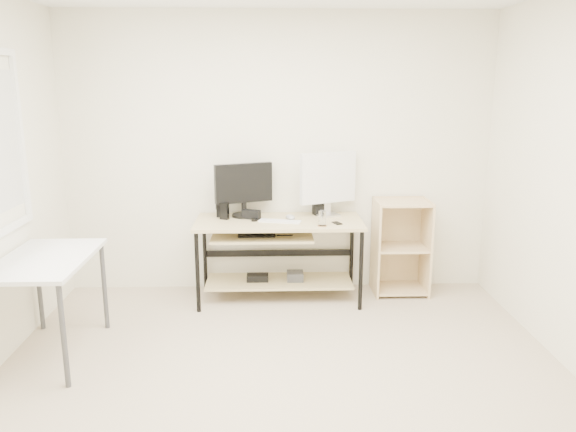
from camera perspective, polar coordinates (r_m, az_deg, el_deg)
The scene contains 16 objects.
room at distance 3.36m, azimuth -2.87°, elevation 2.37°, with size 4.01×4.01×2.62m.
desk at distance 5.11m, azimuth -1.22°, elevation -2.73°, with size 1.50×0.65×0.75m.
side_table at distance 4.37m, azimuth -23.40°, elevation -4.90°, with size 0.60×1.00×0.75m.
shelf_unit at distance 5.43m, azimuth 11.29°, elevation -2.97°, with size 0.50×0.40×0.90m.
black_monitor at distance 5.16m, azimuth -4.53°, elevation 3.02°, with size 0.52×0.24×0.49m.
white_imac at distance 5.18m, azimuth 4.08°, elevation 3.71°, with size 0.53×0.26×0.59m.
keyboard at distance 4.99m, azimuth -0.82°, elevation -0.54°, with size 0.38×0.10×0.01m, color white.
mouse at distance 5.08m, azimuth 0.24°, elevation -0.12°, with size 0.08×0.13×0.04m, color #AEAEB3.
center_speaker at distance 5.11m, azimuth -3.76°, elevation 0.16°, with size 0.16×0.07×0.08m, color black.
speaker_left at distance 5.21m, azimuth -6.74°, elevation 1.01°, with size 0.11×0.11×0.19m.
speaker_right at distance 5.27m, azimuth 3.08°, elevation 0.71°, with size 0.09×0.09×0.11m, color black.
audio_controller at distance 5.11m, azimuth -6.48°, elevation 0.50°, with size 0.08×0.05×0.15m, color black.
volume_puck at distance 5.03m, azimuth -3.45°, elevation -0.39°, with size 0.06×0.06×0.02m, color black.
smartphone at distance 4.95m, azimuth 5.00°, elevation -0.72°, with size 0.06×0.10×0.01m, color black.
coaster at distance 4.86m, azimuth 3.49°, elevation -0.98°, with size 0.08×0.08×0.01m, color #9D7146.
drinking_glass at distance 4.85m, azimuth 3.50°, elevation -0.22°, with size 0.06×0.06×0.13m, color white.
Camera 1 is at (-0.08, -3.25, 1.96)m, focal length 35.00 mm.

